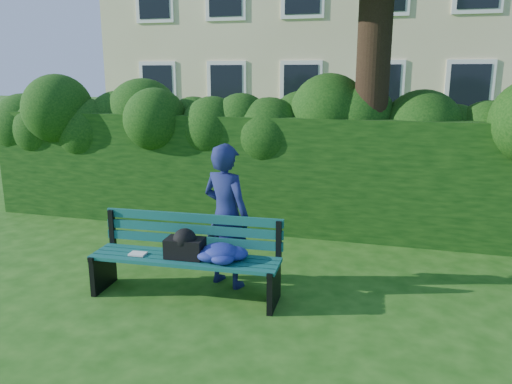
# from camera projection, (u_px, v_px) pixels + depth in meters

# --- Properties ---
(ground) EXTENTS (80.00, 80.00, 0.00)m
(ground) POSITION_uv_depth(u_px,v_px,m) (243.00, 279.00, 6.08)
(ground) COLOR #1B5011
(ground) RESTS_ON ground
(hedge) EXTENTS (10.00, 1.00, 1.80)m
(hedge) POSITION_uv_depth(u_px,v_px,m) (283.00, 172.00, 7.93)
(hedge) COLOR black
(hedge) RESTS_ON ground
(park_bench) EXTENTS (2.13, 0.66, 0.89)m
(park_bench) POSITION_uv_depth(u_px,v_px,m) (194.00, 254.00, 5.51)
(park_bench) COLOR #105246
(park_bench) RESTS_ON ground
(man_reading) EXTENTS (0.71, 0.59, 1.68)m
(man_reading) POSITION_uv_depth(u_px,v_px,m) (226.00, 216.00, 5.74)
(man_reading) COLOR navy
(man_reading) RESTS_ON ground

